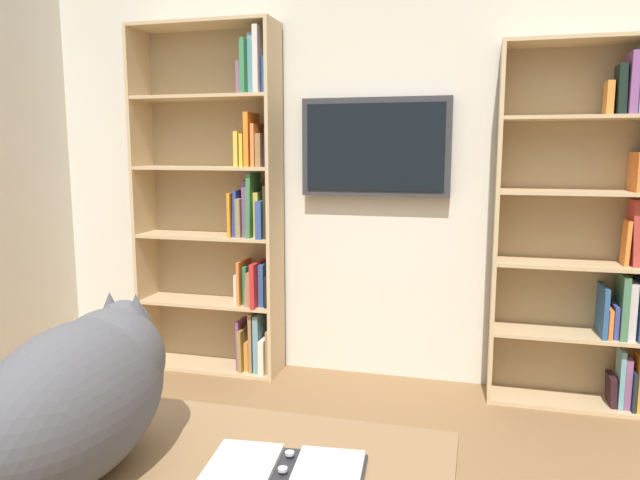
# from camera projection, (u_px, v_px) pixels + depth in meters

# --- Properties ---
(wall_back) EXTENTS (4.52, 0.06, 2.70)m
(wall_back) POSITION_uv_depth(u_px,v_px,m) (384.00, 159.00, 3.62)
(wall_back) COLOR silver
(wall_back) RESTS_ON ground
(bookshelf_left) EXTENTS (0.86, 0.28, 1.98)m
(bookshelf_left) POSITION_uv_depth(u_px,v_px,m) (598.00, 231.00, 3.21)
(bookshelf_left) COLOR tan
(bookshelf_left) RESTS_ON ground
(bookshelf_right) EXTENTS (0.92, 0.28, 2.16)m
(bookshelf_right) POSITION_uv_depth(u_px,v_px,m) (226.00, 207.00, 3.75)
(bookshelf_right) COLOR tan
(bookshelf_right) RESTS_ON ground
(wall_mounted_tv) EXTENTS (0.89, 0.07, 0.58)m
(wall_mounted_tv) POSITION_uv_depth(u_px,v_px,m) (375.00, 147.00, 3.54)
(wall_mounted_tv) COLOR #333338
(cat) EXTENTS (0.27, 0.64, 0.35)m
(cat) POSITION_uv_depth(u_px,v_px,m) (86.00, 389.00, 1.23)
(cat) COLOR #4C4C51
(cat) RESTS_ON desk
(open_binder) EXTENTS (0.35, 0.25, 0.02)m
(open_binder) POSITION_uv_depth(u_px,v_px,m) (283.00, 473.00, 1.22)
(open_binder) COLOR #26262B
(open_binder) RESTS_ON desk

